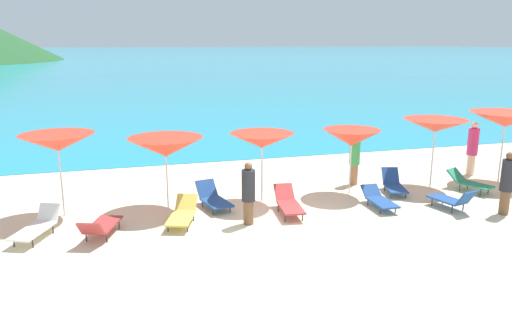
# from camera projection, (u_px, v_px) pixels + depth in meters

# --- Properties ---
(ground_plane) EXTENTS (50.00, 100.00, 0.30)m
(ground_plane) POSITION_uv_depth(u_px,v_px,m) (216.00, 153.00, 21.81)
(ground_plane) COLOR beige
(ocean_water) EXTENTS (650.00, 440.00, 0.02)m
(ocean_water) POSITION_uv_depth(u_px,v_px,m) (125.00, 52.00, 225.54)
(ocean_water) COLOR teal
(ocean_water) RESTS_ON ground_plane
(umbrella_1) EXTENTS (2.09, 2.09, 2.29)m
(umbrella_1) POSITION_uv_depth(u_px,v_px,m) (58.00, 143.00, 13.04)
(umbrella_1) COLOR silver
(umbrella_1) RESTS_ON ground_plane
(umbrella_2) EXTENTS (2.26, 2.26, 2.09)m
(umbrella_2) POSITION_uv_depth(u_px,v_px,m) (166.00, 147.00, 13.63)
(umbrella_2) COLOR silver
(umbrella_2) RESTS_ON ground_plane
(umbrella_3) EXTENTS (1.91, 1.91, 2.09)m
(umbrella_3) POSITION_uv_depth(u_px,v_px,m) (262.00, 141.00, 14.26)
(umbrella_3) COLOR silver
(umbrella_3) RESTS_ON ground_plane
(umbrella_4) EXTENTS (1.88, 1.88, 2.06)m
(umbrella_4) POSITION_uv_depth(u_px,v_px,m) (352.00, 138.00, 15.03)
(umbrella_4) COLOR silver
(umbrella_4) RESTS_ON ground_plane
(umbrella_5) EXTENTS (2.21, 2.21, 2.26)m
(umbrella_5) POSITION_uv_depth(u_px,v_px,m) (435.00, 126.00, 15.72)
(umbrella_5) COLOR silver
(umbrella_5) RESTS_ON ground_plane
(umbrella_6) EXTENTS (2.49, 2.49, 2.40)m
(umbrella_6) POSITION_uv_depth(u_px,v_px,m) (505.00, 120.00, 16.26)
(umbrella_6) COLOR silver
(umbrella_6) RESTS_ON ground_plane
(lounge_chair_0) EXTENTS (0.73, 1.71, 0.65)m
(lounge_chair_0) POSITION_uv_depth(u_px,v_px,m) (289.00, 202.00, 13.61)
(lounge_chair_0) COLOR #A53333
(lounge_chair_0) RESTS_ON ground_plane
(lounge_chair_1) EXTENTS (0.84, 1.40, 0.70)m
(lounge_chair_1) POSITION_uv_depth(u_px,v_px,m) (453.00, 199.00, 13.88)
(lounge_chair_1) COLOR #1E478C
(lounge_chair_1) RESTS_ON ground_plane
(lounge_chair_2) EXTENTS (1.06, 1.62, 0.64)m
(lounge_chair_2) POSITION_uv_depth(u_px,v_px,m) (100.00, 226.00, 11.91)
(lounge_chair_2) COLOR #A53333
(lounge_chair_2) RESTS_ON ground_plane
(lounge_chair_3) EXTENTS (1.10, 1.62, 0.67)m
(lounge_chair_3) POSITION_uv_depth(u_px,v_px,m) (37.00, 226.00, 11.92)
(lounge_chair_3) COLOR white
(lounge_chair_3) RESTS_ON ground_plane
(lounge_chair_4) EXTENTS (1.01, 1.52, 0.62)m
(lounge_chair_4) POSITION_uv_depth(u_px,v_px,m) (469.00, 182.00, 15.64)
(lounge_chair_4) COLOR #268C66
(lounge_chair_4) RESTS_ON ground_plane
(lounge_chair_5) EXTENTS (0.58, 1.46, 0.51)m
(lounge_chair_5) POSITION_uv_depth(u_px,v_px,m) (379.00, 199.00, 14.11)
(lounge_chair_5) COLOR #1E478C
(lounge_chair_5) RESTS_ON ground_plane
(lounge_chair_6) EXTENTS (0.92, 1.55, 0.68)m
(lounge_chair_6) POSITION_uv_depth(u_px,v_px,m) (213.00, 198.00, 14.07)
(lounge_chair_6) COLOR #1E478C
(lounge_chair_6) RESTS_ON ground_plane
(lounge_chair_8) EXTENTS (1.05, 1.65, 0.60)m
(lounge_chair_8) POSITION_uv_depth(u_px,v_px,m) (182.00, 214.00, 12.85)
(lounge_chair_8) COLOR #D8BF4C
(lounge_chair_8) RESTS_ON ground_plane
(lounge_chair_9) EXTENTS (0.92, 1.51, 0.68)m
(lounge_chair_9) POSITION_uv_depth(u_px,v_px,m) (394.00, 184.00, 15.49)
(lounge_chair_9) COLOR #1E478C
(lounge_chair_9) RESTS_ON ground_plane
(beachgoer_0) EXTENTS (0.36, 0.36, 1.67)m
(beachgoer_0) POSITION_uv_depth(u_px,v_px,m) (248.00, 192.00, 12.67)
(beachgoer_0) COLOR brown
(beachgoer_0) RESTS_ON ground_plane
(beachgoer_1) EXTENTS (0.35, 0.35, 1.81)m
(beachgoer_1) POSITION_uv_depth(u_px,v_px,m) (355.00, 157.00, 16.23)
(beachgoer_1) COLOR #A3704C
(beachgoer_1) RESTS_ON ground_plane
(beachgoer_2) EXTENTS (0.35, 0.35, 1.77)m
(beachgoer_2) POSITION_uv_depth(u_px,v_px,m) (507.00, 182.00, 13.39)
(beachgoer_2) COLOR brown
(beachgoer_2) RESTS_ON ground_plane
(beachgoer_3) EXTENTS (0.37, 0.37, 1.92)m
(beachgoer_3) POSITION_uv_depth(u_px,v_px,m) (473.00, 147.00, 17.41)
(beachgoer_3) COLOR beige
(beachgoer_3) RESTS_ON ground_plane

